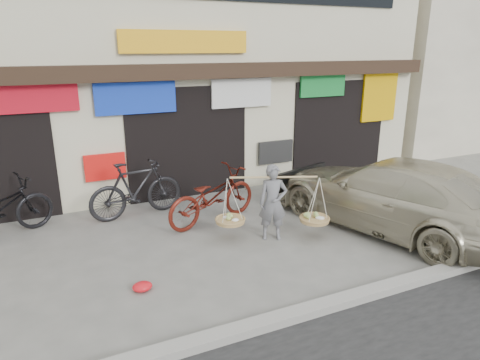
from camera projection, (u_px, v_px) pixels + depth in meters
name	position (u px, v px, depth m)	size (l,w,h in m)	color
ground	(251.00, 253.00, 7.77)	(70.00, 70.00, 0.00)	slate
kerb	(313.00, 309.00, 6.02)	(70.00, 0.25, 0.12)	gray
shophouse_block	(154.00, 52.00, 12.31)	(14.00, 6.32, 7.00)	beige
neighbor_east	(463.00, 56.00, 18.26)	(12.00, 7.00, 6.40)	beige
street_vendor	(273.00, 206.00, 8.19)	(2.07, 1.19, 1.49)	slate
bike_1	(136.00, 189.00, 9.32)	(0.59, 2.08, 1.25)	black
bike_2	(212.00, 196.00, 9.01)	(0.77, 2.22, 1.17)	#55170E
suv	(390.00, 194.00, 8.70)	(3.39, 5.38, 1.45)	#B8B094
red_bag	(142.00, 287.00, 6.57)	(0.31, 0.25, 0.14)	red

